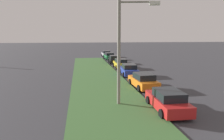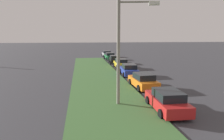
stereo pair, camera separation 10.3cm
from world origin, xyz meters
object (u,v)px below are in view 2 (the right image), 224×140
at_px(parked_car_silver, 107,54).
at_px(parked_car_blue, 129,70).
at_px(parked_car_red, 167,101).
at_px(parked_car_black, 115,59).
at_px(parked_car_orange, 143,81).
at_px(parked_car_yellow, 121,63).
at_px(streetlight, 123,46).
at_px(parked_car_green, 110,56).

bearing_deg(parked_car_silver, parked_car_blue, 178.51).
bearing_deg(parked_car_red, parked_car_black, 0.19).
relative_size(parked_car_orange, parked_car_yellow, 1.01).
relative_size(parked_car_blue, streetlight, 0.58).
distance_m(parked_car_blue, parked_car_black, 11.79).
height_order(parked_car_red, parked_car_black, same).
bearing_deg(parked_car_orange, parked_car_silver, -3.85).
relative_size(parked_car_red, parked_car_yellow, 1.00).
xyz_separation_m(parked_car_orange, parked_car_silver, (30.30, -0.37, 0.00)).
bearing_deg(parked_car_orange, streetlight, 143.89).
bearing_deg(parked_car_green, parked_car_yellow, 177.38).
bearing_deg(parked_car_yellow, parked_car_green, 1.42).
xyz_separation_m(parked_car_black, parked_car_green, (6.32, 0.03, 0.00)).
height_order(parked_car_orange, parked_car_yellow, same).
bearing_deg(parked_car_black, parked_car_silver, 2.03).
xyz_separation_m(parked_car_red, parked_car_black, (24.63, -0.63, 0.00)).
bearing_deg(parked_car_black, parked_car_orange, -178.78).
height_order(parked_car_red, parked_car_blue, same).
bearing_deg(parked_car_silver, streetlight, 173.40).
bearing_deg(parked_car_yellow, parked_car_red, 179.20).
bearing_deg(parked_car_red, parked_car_green, 0.54).
xyz_separation_m(parked_car_orange, parked_car_black, (18.36, -0.32, 0.00)).
bearing_deg(parked_car_blue, parked_car_red, -179.43).
distance_m(parked_car_yellow, parked_car_green, 11.99).
distance_m(parked_car_blue, streetlight, 12.26).
xyz_separation_m(parked_car_red, parked_car_yellow, (18.95, -0.65, 0.00)).
bearing_deg(streetlight, parked_car_silver, -5.55).
relative_size(parked_car_orange, parked_car_blue, 1.00).
xyz_separation_m(parked_car_blue, parked_car_yellow, (6.12, -0.16, 0.00)).
xyz_separation_m(parked_car_orange, parked_car_blue, (6.57, -0.19, 0.00)).
xyz_separation_m(parked_car_blue, parked_car_black, (11.79, -0.14, 0.00)).
bearing_deg(streetlight, parked_car_orange, -32.95).
xyz_separation_m(parked_car_black, parked_car_silver, (11.94, -0.04, 0.00)).
xyz_separation_m(parked_car_black, streetlight, (-23.04, 3.35, 3.67)).
distance_m(parked_car_orange, parked_car_blue, 6.57).
distance_m(parked_car_orange, parked_car_green, 24.68).
bearing_deg(parked_car_yellow, parked_car_blue, 179.64).
distance_m(parked_car_yellow, parked_car_silver, 17.61).
height_order(parked_car_blue, parked_car_yellow, same).
height_order(parked_car_yellow, parked_car_black, same).
height_order(parked_car_orange, streetlight, streetlight).
distance_m(parked_car_blue, parked_car_yellow, 6.12).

